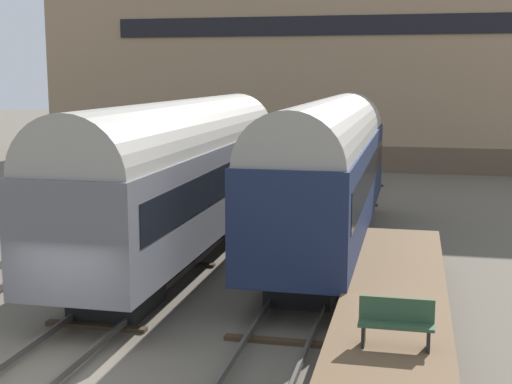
# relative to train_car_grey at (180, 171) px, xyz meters

# --- Properties ---
(ground_plane) EXTENTS (200.00, 200.00, 0.00)m
(ground_plane) POSITION_rel_train_car_grey_xyz_m (0.00, -9.59, -3.00)
(ground_plane) COLOR #60594C
(track_middle) EXTENTS (2.60, 60.00, 0.26)m
(track_middle) POSITION_rel_train_car_grey_xyz_m (0.00, -9.59, -2.85)
(track_middle) COLOR #4C4742
(track_middle) RESTS_ON ground
(train_car_grey) EXTENTS (3.11, 16.06, 5.30)m
(train_car_grey) POSITION_rel_train_car_grey_xyz_m (0.00, 0.00, 0.00)
(train_car_grey) COLOR black
(train_car_grey) RESTS_ON ground
(train_car_navy) EXTENTS (2.96, 16.43, 5.31)m
(train_car_navy) POSITION_rel_train_car_grey_xyz_m (4.56, 2.32, 0.03)
(train_car_navy) COLOR black
(train_car_navy) RESTS_ON ground
(station_platform) EXTENTS (2.44, 14.45, 1.08)m
(station_platform) POSITION_rel_train_car_grey_xyz_m (7.10, -5.76, -2.00)
(station_platform) COLOR brown
(station_platform) RESTS_ON ground
(bench) EXTENTS (1.40, 0.40, 0.91)m
(bench) POSITION_rel_train_car_grey_xyz_m (7.22, -8.94, -1.43)
(bench) COLOR #2D4C33
(bench) RESTS_ON station_platform
(warehouse_building) EXTENTS (36.57, 11.81, 16.53)m
(warehouse_building) POSITION_rel_train_car_grey_xyz_m (1.03, 28.99, 5.27)
(warehouse_building) COLOR brown
(warehouse_building) RESTS_ON ground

